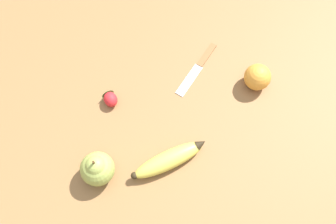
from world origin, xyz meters
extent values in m
plane|color=olive|center=(0.00, 0.00, 0.00)|extent=(3.00, 3.00, 0.00)
ellipsoid|color=#DBCC4C|center=(-0.06, -0.02, 0.02)|extent=(0.18, 0.09, 0.04)
cone|color=#2D2314|center=(0.02, -0.05, 0.03)|extent=(0.03, 0.03, 0.03)
sphere|color=#2D2314|center=(-0.15, 0.00, 0.02)|extent=(0.02, 0.02, 0.02)
sphere|color=orange|center=(0.24, -0.02, 0.03)|extent=(0.07, 0.07, 0.07)
sphere|color=#99A84C|center=(-0.20, 0.06, 0.04)|extent=(0.08, 0.08, 0.08)
sphere|color=#99A84C|center=(-0.20, 0.06, 0.06)|extent=(0.05, 0.05, 0.05)
cylinder|color=#4C3319|center=(-0.20, 0.06, 0.09)|extent=(0.01, 0.01, 0.02)
ellipsoid|color=red|center=(-0.07, 0.19, 0.02)|extent=(0.04, 0.05, 0.03)
cone|color=#337A33|center=(-0.06, 0.21, 0.02)|extent=(0.03, 0.02, 0.03)
cube|color=silver|center=(0.12, 0.10, 0.00)|extent=(0.10, 0.05, 0.00)
cube|color=brown|center=(0.20, 0.13, 0.00)|extent=(0.08, 0.04, 0.01)
camera|label=1|loc=(-0.24, -0.22, 0.88)|focal=42.00mm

